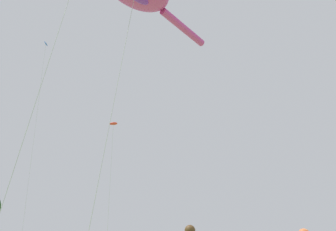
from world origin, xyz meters
The scene contains 2 objects.
small_kite_delta_white centered at (12.13, 21.29, 12.15)m, with size 2.04×2.13×12.48m.
small_kite_streamer_purple centered at (7.94, 29.35, 18.59)m, with size 0.81×1.21×23.53m.
Camera 1 is at (-7.44, -1.43, 1.36)m, focal length 33.20 mm.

